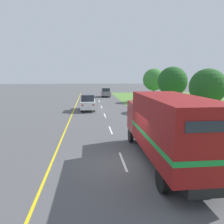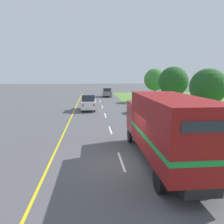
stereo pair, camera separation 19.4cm
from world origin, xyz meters
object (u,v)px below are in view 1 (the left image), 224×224
(roadside_tree_mid, at_px, (172,82))
(roadside_tree_far, at_px, (154,80))
(highway_sign, at_px, (202,114))
(lead_car_white, at_px, (88,102))
(horse_trailer_truck, at_px, (167,126))
(delineator_post, at_px, (186,139))
(roadside_tree_near, at_px, (208,87))
(lead_car_grey_ahead, at_px, (106,92))

(roadside_tree_mid, height_order, roadside_tree_far, roadside_tree_far)
(highway_sign, relative_size, roadside_tree_far, 0.49)
(lead_car_white, bearing_deg, highway_sign, -57.55)
(horse_trailer_truck, distance_m, lead_car_white, 18.05)
(roadside_tree_mid, relative_size, delineator_post, 5.78)
(highway_sign, bearing_deg, lead_car_white, 122.45)
(roadside_tree_far, distance_m, delineator_post, 24.09)
(roadside_tree_mid, relative_size, roadside_tree_far, 0.99)
(horse_trailer_truck, distance_m, highway_sign, 6.31)
(lead_car_white, xyz_separation_m, highway_sign, (8.26, -12.98, 0.67))
(horse_trailer_truck, bearing_deg, roadside_tree_near, 51.08)
(roadside_tree_near, xyz_separation_m, roadside_tree_far, (0.42, 17.58, 0.25))
(roadside_tree_near, bearing_deg, horse_trailer_truck, -128.92)
(horse_trailer_truck, bearing_deg, roadside_tree_far, 74.67)
(lead_car_grey_ahead, bearing_deg, lead_car_white, -101.92)
(lead_car_grey_ahead, xyz_separation_m, roadside_tree_far, (7.46, -8.65, 2.74))
(lead_car_white, height_order, highway_sign, highway_sign)
(horse_trailer_truck, distance_m, lead_car_grey_ahead, 34.50)
(roadside_tree_near, relative_size, roadside_tree_far, 0.91)
(roadside_tree_near, distance_m, delineator_post, 7.87)
(roadside_tree_near, xyz_separation_m, delineator_post, (-4.47, -5.79, -2.91))
(horse_trailer_truck, relative_size, roadside_tree_near, 1.70)
(lead_car_grey_ahead, height_order, roadside_tree_mid, roadside_tree_mid)
(horse_trailer_truck, relative_size, highway_sign, 3.18)
(roadside_tree_near, distance_m, roadside_tree_far, 17.59)
(lead_car_grey_ahead, distance_m, roadside_tree_far, 11.75)
(roadside_tree_mid, bearing_deg, horse_trailer_truck, -111.97)
(horse_trailer_truck, xyz_separation_m, lead_car_grey_ahead, (-0.38, 34.49, -1.05))
(roadside_tree_mid, bearing_deg, delineator_post, -107.61)
(horse_trailer_truck, xyz_separation_m, delineator_post, (2.20, 2.46, -1.47))
(roadside_tree_far, relative_size, delineator_post, 5.81)
(lead_car_white, xyz_separation_m, delineator_post, (6.14, -15.13, -0.51))
(roadside_tree_far, bearing_deg, delineator_post, -101.80)
(roadside_tree_mid, bearing_deg, roadside_tree_far, 87.37)
(horse_trailer_truck, height_order, lead_car_white, horse_trailer_truck)
(highway_sign, height_order, delineator_post, highway_sign)
(lead_car_white, xyz_separation_m, roadside_tree_far, (11.03, 8.25, 2.65))
(roadside_tree_near, bearing_deg, roadside_tree_mid, 90.10)
(lead_car_grey_ahead, bearing_deg, roadside_tree_far, -49.22)
(roadside_tree_near, bearing_deg, lead_car_white, 138.66)
(lead_car_white, height_order, roadside_tree_mid, roadside_tree_mid)
(lead_car_white, relative_size, delineator_post, 4.58)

